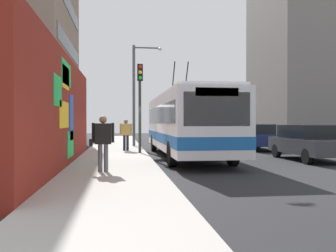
# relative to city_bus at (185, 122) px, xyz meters

# --- Properties ---
(ground_plane) EXTENTS (80.00, 80.00, 0.00)m
(ground_plane) POSITION_rel_city_bus_xyz_m (0.21, 1.80, -1.72)
(ground_plane) COLOR #232326
(sidewalk_slab) EXTENTS (48.00, 3.20, 0.15)m
(sidewalk_slab) POSITION_rel_city_bus_xyz_m (0.21, 3.40, -1.64)
(sidewalk_slab) COLOR #ADA8A0
(sidewalk_slab) RESTS_ON ground_plane
(graffiti_wall) EXTENTS (13.97, 0.32, 4.13)m
(graffiti_wall) POSITION_rel_city_bus_xyz_m (-3.81, 5.15, 0.35)
(graffiti_wall) COLOR maroon
(graffiti_wall) RESTS_ON ground_plane
(building_far_left) EXTENTS (13.46, 7.81, 15.21)m
(building_far_left) POSITION_rel_city_bus_xyz_m (12.08, 11.00, 5.89)
(building_far_left) COLOR gray
(building_far_left) RESTS_ON ground_plane
(building_far_right) EXTENTS (9.92, 9.44, 21.08)m
(building_far_right) POSITION_rel_city_bus_xyz_m (15.99, -15.20, 8.83)
(building_far_right) COLOR gray
(building_far_right) RESTS_ON ground_plane
(city_bus) EXTENTS (11.82, 2.67, 4.85)m
(city_bus) POSITION_rel_city_bus_xyz_m (0.00, 0.00, 0.00)
(city_bus) COLOR silver
(city_bus) RESTS_ON ground_plane
(parked_car_dark_gray) EXTENTS (4.45, 1.90, 1.58)m
(parked_car_dark_gray) POSITION_rel_city_bus_xyz_m (-2.13, -5.20, -0.88)
(parked_car_dark_gray) COLOR #38383D
(parked_car_dark_gray) RESTS_ON ground_plane
(parked_car_navy) EXTENTS (4.60, 1.77, 1.58)m
(parked_car_navy) POSITION_rel_city_bus_xyz_m (4.31, -5.20, -0.88)
(parked_car_navy) COLOR navy
(parked_car_navy) RESTS_ON ground_plane
(parked_car_black) EXTENTS (4.59, 1.94, 1.58)m
(parked_car_black) POSITION_rel_city_bus_xyz_m (10.71, -5.20, -0.88)
(parked_car_black) COLOR black
(parked_car_black) RESTS_ON ground_plane
(pedestrian_near_wall) EXTENTS (0.24, 0.77, 1.75)m
(pedestrian_near_wall) POSITION_rel_city_bus_xyz_m (-5.94, 3.68, -0.53)
(pedestrian_near_wall) COLOR #595960
(pedestrian_near_wall) RESTS_ON sidewalk_slab
(pedestrian_midblock) EXTENTS (0.23, 0.68, 1.70)m
(pedestrian_midblock) POSITION_rel_city_bus_xyz_m (2.62, 2.83, -0.56)
(pedestrian_midblock) COLOR #1E1E2D
(pedestrian_midblock) RESTS_ON sidewalk_slab
(traffic_light) EXTENTS (0.49, 0.28, 4.51)m
(traffic_light) POSITION_rel_city_bus_xyz_m (1.00, 2.15, 1.45)
(traffic_light) COLOR #2D382D
(traffic_light) RESTS_ON sidewalk_slab
(street_lamp) EXTENTS (0.44, 1.95, 6.61)m
(street_lamp) POSITION_rel_city_bus_xyz_m (6.57, 2.03, 2.25)
(street_lamp) COLOR #4C4C51
(street_lamp) RESTS_ON sidewalk_slab
(curbside_puddle) EXTENTS (1.26, 1.26, 0.00)m
(curbside_puddle) POSITION_rel_city_bus_xyz_m (-1.41, 1.20, -1.71)
(curbside_puddle) COLOR black
(curbside_puddle) RESTS_ON ground_plane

